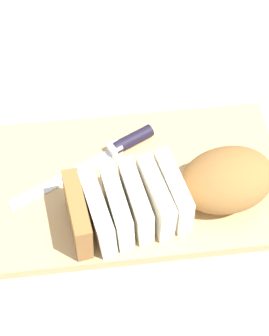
% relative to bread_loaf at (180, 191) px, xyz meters
% --- Properties ---
extents(ground_plane, '(3.00, 3.00, 0.00)m').
position_rel_bread_loaf_xyz_m(ground_plane, '(0.06, -0.06, -0.07)').
color(ground_plane, beige).
extents(cutting_board, '(0.48, 0.28, 0.03)m').
position_rel_bread_loaf_xyz_m(cutting_board, '(0.06, -0.06, -0.05)').
color(cutting_board, tan).
rests_on(cutting_board, ground_plane).
extents(bread_loaf, '(0.31, 0.14, 0.08)m').
position_rel_bread_loaf_xyz_m(bread_loaf, '(0.00, 0.00, 0.00)').
color(bread_loaf, '#996633').
rests_on(bread_loaf, cutting_board).
extents(bread_knife, '(0.24, 0.12, 0.02)m').
position_rel_bread_loaf_xyz_m(bread_knife, '(0.08, -0.11, -0.03)').
color(bread_knife, silver).
rests_on(bread_knife, cutting_board).
extents(crumb_near_knife, '(0.00, 0.00, 0.00)m').
position_rel_bread_loaf_xyz_m(crumb_near_knife, '(0.11, -0.04, -0.04)').
color(crumb_near_knife, tan).
rests_on(crumb_near_knife, cutting_board).
extents(crumb_near_loaf, '(0.00, 0.00, 0.00)m').
position_rel_bread_loaf_xyz_m(crumb_near_loaf, '(0.07, -0.11, -0.04)').
color(crumb_near_loaf, tan).
rests_on(crumb_near_loaf, cutting_board).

